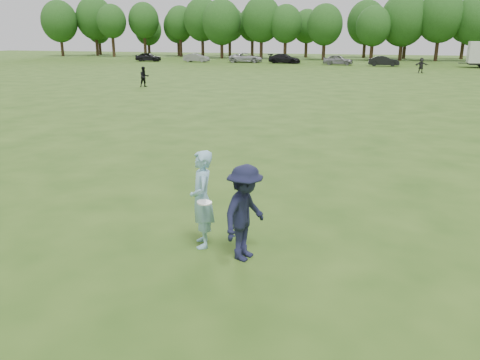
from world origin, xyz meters
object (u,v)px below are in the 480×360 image
(player_far_a, at_px, (144,77))
(defender, at_px, (245,213))
(thrower, at_px, (202,199))
(car_e, at_px, (338,60))
(car_d, at_px, (285,59))
(car_b, at_px, (197,58))
(car_c, at_px, (246,58))
(car_a, at_px, (148,57))
(car_f, at_px, (384,61))
(player_far_d, at_px, (421,65))

(player_far_a, bearing_deg, defender, -108.04)
(thrower, bearing_deg, car_e, 157.67)
(car_d, bearing_deg, car_b, 98.04)
(car_c, bearing_deg, car_a, 88.03)
(defender, bearing_deg, car_d, 25.65)
(car_b, distance_m, car_e, 21.52)
(thrower, bearing_deg, car_f, 151.83)
(car_a, height_order, car_f, car_a)
(defender, relative_size, player_far_a, 1.12)
(thrower, xyz_separation_m, car_d, (-12.53, 61.12, -0.25))
(thrower, relative_size, player_far_a, 1.19)
(thrower, relative_size, car_b, 0.47)
(player_far_a, relative_size, car_a, 0.39)
(car_a, bearing_deg, car_b, -92.41)
(player_far_d, height_order, car_d, player_far_d)
(thrower, relative_size, car_a, 0.46)
(thrower, height_order, car_b, thrower)
(thrower, relative_size, car_d, 0.40)
(thrower, distance_m, defender, 0.97)
(thrower, relative_size, player_far_d, 1.15)
(player_far_d, relative_size, car_f, 0.41)
(player_far_a, bearing_deg, thrower, -109.25)
(defender, bearing_deg, car_a, 43.51)
(player_far_d, distance_m, car_c, 27.80)
(thrower, distance_m, car_c, 64.15)
(car_a, bearing_deg, car_d, -92.87)
(defender, distance_m, car_b, 66.49)
(car_a, bearing_deg, defender, -155.73)
(car_b, bearing_deg, player_far_a, -164.06)
(player_far_d, distance_m, car_e, 15.74)
(car_e, bearing_deg, car_f, -97.53)
(defender, height_order, car_f, defender)
(car_a, xyz_separation_m, car_d, (21.63, 1.17, -0.00))
(car_c, bearing_deg, car_f, -104.84)
(defender, height_order, car_b, defender)
(car_a, xyz_separation_m, car_c, (15.64, 1.46, 0.03))
(car_f, bearing_deg, car_c, 78.07)
(defender, height_order, player_far_a, defender)
(player_far_a, xyz_separation_m, car_e, (10.92, 34.06, -0.09))
(car_c, bearing_deg, defender, -169.82)
(player_far_a, distance_m, car_b, 36.48)
(car_b, bearing_deg, car_d, -88.11)
(defender, bearing_deg, player_far_d, 7.67)
(player_far_a, bearing_deg, car_b, 56.26)
(thrower, relative_size, car_c, 0.37)
(car_d, bearing_deg, car_f, -94.27)
(defender, relative_size, car_c, 0.34)
(thrower, height_order, car_e, thrower)
(car_c, relative_size, car_e, 1.25)
(thrower, bearing_deg, car_c, 170.00)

